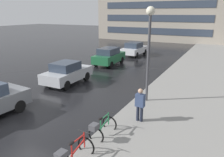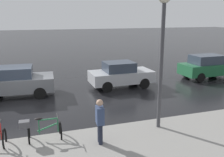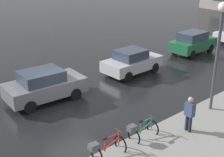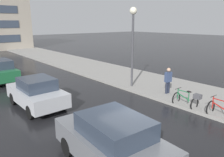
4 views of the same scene
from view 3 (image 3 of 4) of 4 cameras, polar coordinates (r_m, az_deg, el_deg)
The scene contains 8 objects.
ground_plane at distance 15.17m, azimuth -6.85°, elevation -5.77°, with size 140.00×140.00×0.00m, color black.
bicycle_nearest at distance 11.49m, azimuth -1.19°, elevation -12.60°, with size 0.77×1.43×0.98m.
bicycle_second at distance 12.57m, azimuth 5.28°, elevation -9.43°, with size 0.70×1.38×0.93m.
car_grey at distance 16.10m, azimuth -12.27°, elevation -1.21°, with size 2.17×4.08×1.62m.
car_silver at distance 19.39m, azimuth 3.66°, elevation 3.08°, with size 1.86×3.84×1.57m.
car_green at distance 24.28m, azimuth 14.57°, elevation 6.40°, with size 1.82×3.88×1.65m.
pedestrian at distance 13.14m, azimuth 13.98°, elevation -6.23°, with size 0.42×0.27×1.68m.
streetlamp at distance 14.45m, azimuth 19.07°, elevation 7.22°, with size 0.45×0.45×5.14m.
Camera 3 is at (11.32, -7.33, 6.95)m, focal length 50.00 mm.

